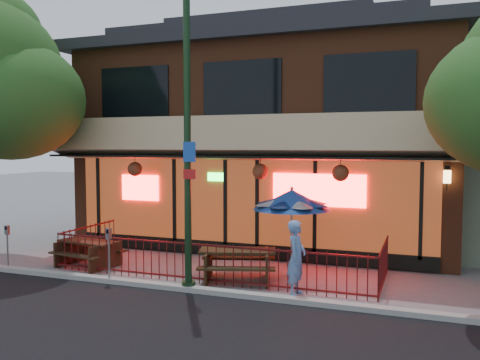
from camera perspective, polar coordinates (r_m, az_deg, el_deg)
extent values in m
plane|color=gray|center=(12.43, -4.98, -11.71)|extent=(80.00, 80.00, 0.00)
cube|color=#999993|center=(11.98, -6.02, -12.03)|extent=(80.00, 0.25, 0.12)
cube|color=brown|center=(18.73, 4.44, 3.64)|extent=(12.00, 8.00, 6.50)
cube|color=#59230F|center=(15.00, 0.19, -2.56)|extent=(11.00, 0.06, 2.60)
cube|color=#FF0C0C|center=(14.25, 8.79, -1.13)|extent=(2.60, 0.04, 0.90)
cube|color=#FF0C0C|center=(16.37, -11.16, -0.85)|extent=(1.30, 0.04, 0.80)
cube|color=tan|center=(14.45, -0.47, 4.74)|extent=(12.20, 1.33, 1.26)
cube|color=black|center=(16.57, -11.75, 9.59)|extent=(2.40, 0.06, 1.60)
cube|color=black|center=(14.99, 0.19, 10.27)|extent=(2.40, 0.06, 1.60)
cube|color=black|center=(14.17, 14.23, 10.51)|extent=(2.40, 0.06, 1.60)
cube|color=black|center=(15.19, 0.15, -7.82)|extent=(11.00, 0.12, 0.40)
cube|color=#FFC672|center=(13.86, 22.23, 0.34)|extent=(0.18, 0.18, 0.32)
cube|color=#511112|center=(12.38, -4.60, -7.25)|extent=(8.40, 0.04, 0.04)
cube|color=#511112|center=(12.57, -4.58, -10.96)|extent=(8.40, 0.04, 0.04)
cube|color=#511112|center=(15.63, -16.69, -5.05)|extent=(0.04, 2.60, 0.04)
cube|color=#511112|center=(12.58, 15.83, -7.21)|extent=(0.04, 2.60, 0.04)
cylinder|color=#511112|center=(12.48, -4.59, -9.28)|extent=(0.02, 0.02, 1.00)
cylinder|color=black|center=(11.60, -5.93, 4.66)|extent=(0.16, 0.16, 7.00)
cylinder|color=black|center=(12.05, -5.81, -11.73)|extent=(0.32, 0.32, 0.20)
cube|color=#194CB2|center=(11.42, -5.71, 3.16)|extent=(0.30, 0.02, 0.45)
cube|color=red|center=(11.44, -5.69, 0.66)|extent=(0.30, 0.02, 0.22)
cube|color=#382314|center=(15.23, -18.38, -7.62)|extent=(0.25, 1.21, 0.70)
cube|color=#382314|center=(14.30, -14.81, -8.31)|extent=(0.25, 1.21, 0.70)
cube|color=#382314|center=(14.69, -16.68, -6.63)|extent=(1.78, 0.97, 0.06)
cube|color=#382314|center=(14.40, -18.16, -8.02)|extent=(1.71, 0.54, 0.05)
cube|color=#382314|center=(15.10, -15.23, -7.41)|extent=(1.71, 0.54, 0.05)
cube|color=#322311|center=(12.71, -3.58, -9.57)|extent=(0.46, 1.30, 0.76)
cube|color=#322311|center=(12.63, 3.03, -9.66)|extent=(0.46, 1.30, 0.76)
cube|color=#322311|center=(12.57, -0.29, -7.94)|extent=(2.00, 1.29, 0.06)
cube|color=#322311|center=(12.09, -0.44, -9.93)|extent=(1.86, 0.83, 0.05)
cube|color=#322311|center=(13.19, -0.14, -8.75)|extent=(1.86, 0.83, 0.05)
cylinder|color=gray|center=(13.29, 5.81, -6.06)|extent=(0.05, 0.05, 2.09)
cone|color=navy|center=(13.17, 5.83, -2.19)|extent=(2.00, 1.99, 0.52)
sphere|color=gray|center=(13.14, 5.84, -0.96)|extent=(0.10, 0.10, 0.09)
imported|color=#648DC9|center=(11.52, 6.36, -8.67)|extent=(0.44, 0.64, 1.68)
cylinder|color=gray|center=(12.92, -14.48, -8.74)|extent=(0.05, 0.05, 1.08)
cube|color=gray|center=(12.79, -14.53, -5.86)|extent=(0.14, 0.12, 0.28)
cube|color=black|center=(12.74, -14.67, -5.63)|extent=(0.08, 0.02, 0.10)
cylinder|color=gray|center=(15.05, -24.63, -7.36)|extent=(0.04, 0.04, 0.98)
cube|color=gray|center=(14.95, -24.69, -5.11)|extent=(0.11, 0.09, 0.25)
cube|color=black|center=(14.91, -24.82, -4.93)|extent=(0.07, 0.01, 0.09)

